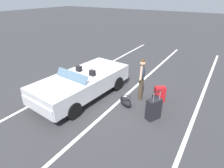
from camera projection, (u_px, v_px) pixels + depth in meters
name	position (u px, v px, depth m)	size (l,w,h in m)	color
ground_plane	(84.00, 96.00, 7.64)	(80.00, 80.00, 0.00)	#333335
lot_line_near	(63.00, 88.00, 8.22)	(18.00, 0.12, 0.01)	silver
lot_line_mid	(114.00, 106.00, 6.93)	(18.00, 0.12, 0.01)	silver
lot_line_far	(188.00, 132.00, 5.64)	(18.00, 0.12, 0.01)	silver
convertible_car	(79.00, 85.00, 7.22)	(4.26, 2.08, 1.24)	silver
suitcase_large_black	(153.00, 109.00, 6.11)	(0.55, 0.47, 1.08)	black
suitcase_medium_bright	(160.00, 94.00, 7.13)	(0.44, 0.46, 0.62)	red
suitcase_small_carryon	(154.00, 103.00, 6.66)	(0.39, 0.30, 0.50)	black
duffel_bag	(126.00, 102.00, 6.93)	(0.58, 0.70, 0.34)	black
traveler_person	(142.00, 77.00, 7.03)	(0.61, 0.28, 1.65)	#4C3F2D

